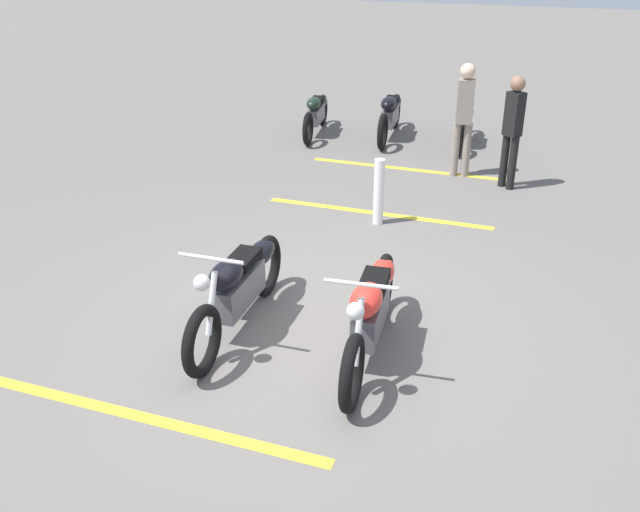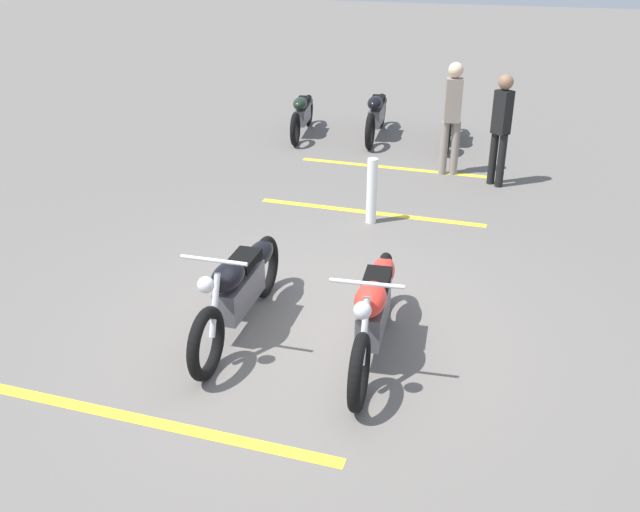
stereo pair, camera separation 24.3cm
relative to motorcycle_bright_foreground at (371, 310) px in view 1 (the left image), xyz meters
name	(u,v)px [view 1 (the left image)]	position (x,y,z in m)	size (l,w,h in m)	color
ground_plane	(310,328)	(0.24, 0.67, -0.46)	(60.00, 60.00, 0.00)	#66605B
motorcycle_bright_foreground	(371,310)	(0.00, 0.00, 0.00)	(2.23, 0.62, 1.04)	black
motorcycle_dark_foreground	(239,286)	(0.08, 1.34, 0.00)	(2.23, 0.62, 1.04)	black
motorcycle_row_far_left	(465,123)	(7.10, -0.04, -0.07)	(1.92, 0.25, 0.72)	black
motorcycle_row_left	(390,114)	(7.16, 1.33, -0.02)	(2.16, 0.32, 0.81)	black
motorcycle_row_center	(316,113)	(6.96, 2.71, -0.05)	(1.99, 0.36, 0.75)	black
bystander_near_row	(513,127)	(5.01, -0.93, 0.48)	(0.29, 0.30, 1.68)	black
bystander_secondary	(464,115)	(5.35, -0.18, 0.52)	(0.23, 0.29, 1.76)	gray
bollard_post	(379,192)	(3.08, 0.62, -0.02)	(0.14, 0.14, 0.89)	white
parking_stripe_near	(149,418)	(-1.49, 1.50, -0.46)	(3.20, 0.12, 0.01)	yellow
parking_stripe_mid	(378,213)	(3.41, 0.70, -0.46)	(3.20, 0.12, 0.01)	yellow
parking_stripe_far	(407,169)	(5.41, 0.67, -0.46)	(3.20, 0.12, 0.01)	yellow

